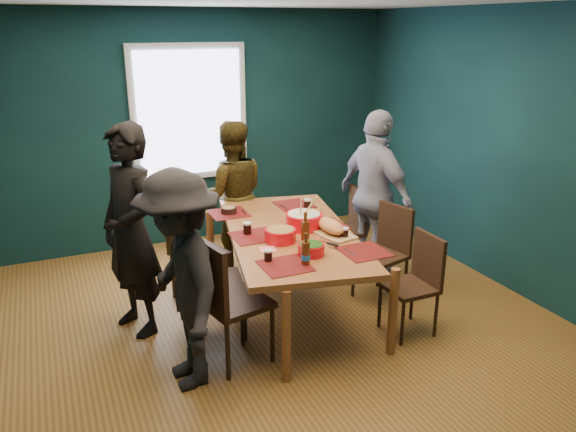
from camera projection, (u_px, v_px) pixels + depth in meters
name	position (u px, v px, depth m)	size (l,w,h in m)	color
room	(258.00, 171.00, 4.60)	(5.01, 5.01, 2.71)	olive
dining_table	(290.00, 239.00, 4.95)	(1.45, 2.25, 0.79)	#945D2C
chair_left_far	(190.00, 246.00, 5.19)	(0.55, 0.55, 0.98)	black
chair_left_mid	(201.00, 273.00, 4.56)	(0.54, 0.54, 1.03)	black
chair_left_near	(224.00, 294.00, 4.20)	(0.56, 0.56, 1.03)	black
chair_right_far	(349.00, 223.00, 5.98)	(0.43, 0.43, 0.88)	black
chair_right_mid	(387.00, 245.00, 5.33)	(0.50, 0.50, 0.91)	black
chair_right_near	(418.00, 276.00, 4.72)	(0.39, 0.39, 0.87)	black
person_far_left	(131.00, 231.00, 4.62)	(0.65, 0.43, 1.80)	black
person_back	(232.00, 195.00, 5.97)	(0.77, 0.60, 1.58)	black
person_right	(375.00, 196.00, 5.68)	(1.02, 0.42, 1.74)	white
person_near_left	(181.00, 281.00, 3.93)	(1.04, 0.60, 1.61)	black
bowl_salad	(280.00, 235.00, 4.68)	(0.26, 0.26, 0.11)	red
bowl_dumpling	(304.00, 220.00, 4.98)	(0.33, 0.33, 0.31)	red
bowl_herbs	(311.00, 249.00, 4.40)	(0.21, 0.21, 0.09)	red
cutting_board	(330.00, 227.00, 4.84)	(0.33, 0.60, 0.13)	tan
small_bowl	(229.00, 210.00, 5.38)	(0.15, 0.15, 0.06)	black
beer_bottle_a	(306.00, 253.00, 4.21)	(0.07, 0.07, 0.25)	#481F0C
beer_bottle_b	(305.00, 232.00, 4.61)	(0.07, 0.07, 0.27)	#481F0C
cola_glass_a	(268.00, 255.00, 4.28)	(0.07, 0.07, 0.09)	black
cola_glass_b	(345.00, 233.00, 4.74)	(0.07, 0.07, 0.09)	black
cola_glass_c	(307.00, 204.00, 5.51)	(0.07, 0.07, 0.10)	black
cola_glass_d	(247.00, 228.00, 4.84)	(0.08, 0.08, 0.11)	black
napkin_a	(321.00, 223.00, 5.12)	(0.15, 0.15, 0.00)	#FB6A6F
napkin_b	(268.00, 249.00, 4.52)	(0.13, 0.13, 0.00)	#FB6A6F
napkin_c	(361.00, 254.00, 4.43)	(0.15, 0.15, 0.00)	#FB6A6F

